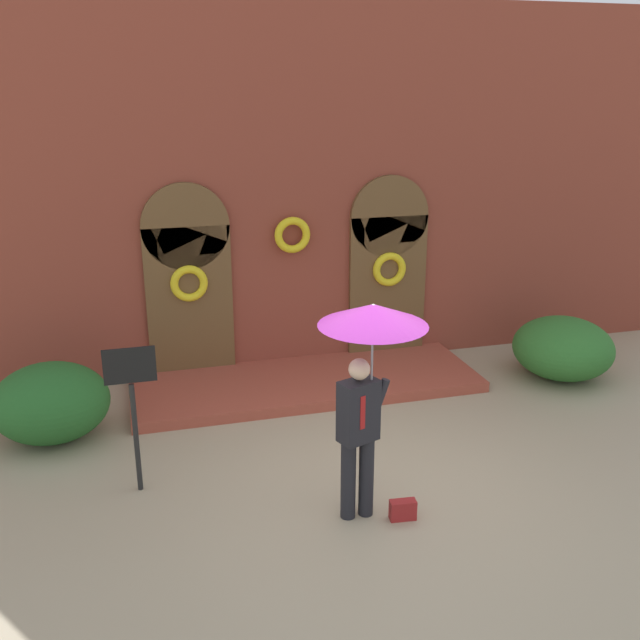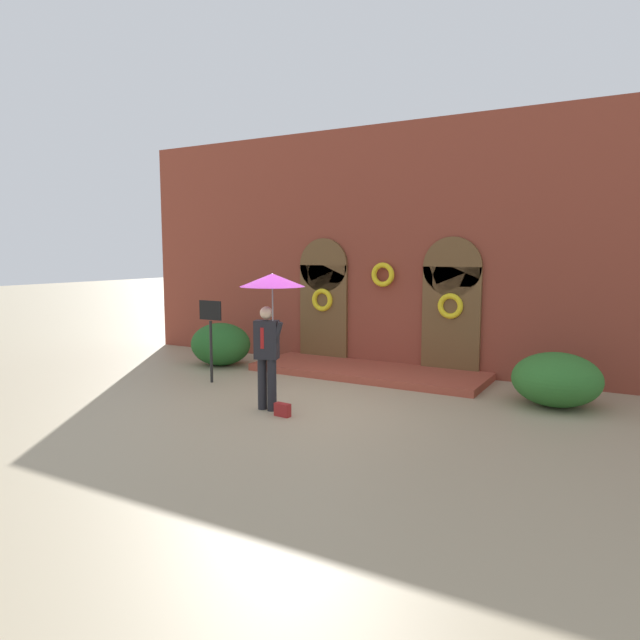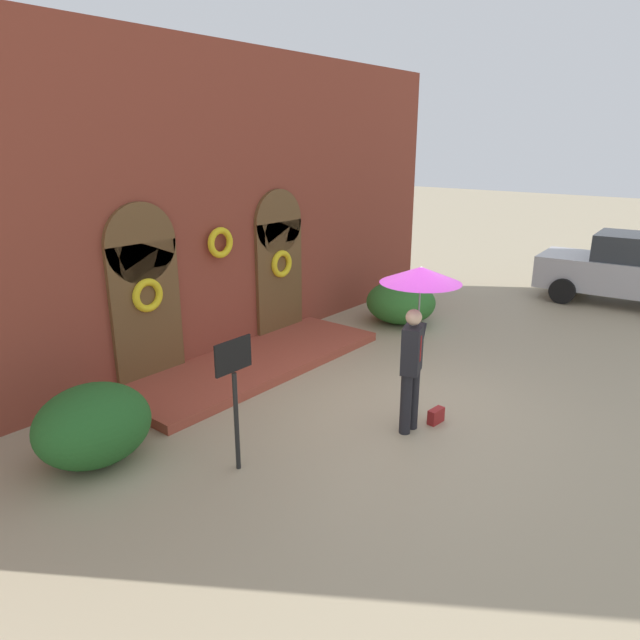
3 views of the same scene
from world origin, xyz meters
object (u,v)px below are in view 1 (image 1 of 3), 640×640
person_with_umbrella (369,347)px  shrub_right (563,348)px  sign_post (132,396)px  shrub_left (51,403)px  handbag (403,510)px

person_with_umbrella → shrub_right: (4.20, 2.77, -1.44)m
person_with_umbrella → sign_post: bearing=153.6°
shrub_right → shrub_left: bearing=-179.4°
handbag → shrub_left: 4.71m
person_with_umbrella → handbag: size_ratio=8.44×
person_with_umbrella → shrub_left: person_with_umbrella is taller
shrub_left → handbag: bearing=-38.1°
handbag → shrub_left: bearing=147.5°
handbag → sign_post: sign_post is taller
sign_post → handbag: bearing=-26.8°
handbag → sign_post: (-2.67, 1.35, 1.05)m
sign_post → person_with_umbrella: bearing=-26.4°
shrub_right → person_with_umbrella: bearing=-146.6°
handbag → sign_post: bearing=158.8°
sign_post → shrub_right: bearing=14.0°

